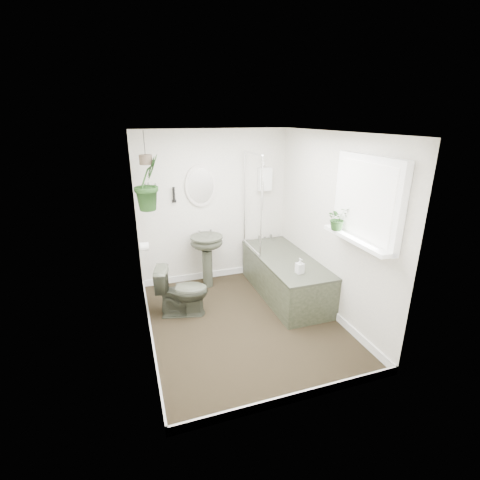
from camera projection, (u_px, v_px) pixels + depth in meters
name	position (u px, v px, depth m)	size (l,w,h in m)	color
floor	(244.00, 322.00, 4.41)	(2.30, 2.80, 0.02)	black
ceiling	(245.00, 131.00, 3.63)	(2.30, 2.80, 0.02)	white
wall_back	(214.00, 207.00, 5.28)	(2.30, 0.02, 2.30)	silver
wall_front	(302.00, 291.00, 2.76)	(2.30, 0.02, 2.30)	silver
wall_left	(141.00, 247.00, 3.68)	(0.02, 2.80, 2.30)	silver
wall_right	(331.00, 227.00, 4.37)	(0.02, 2.80, 2.30)	silver
skirting	(244.00, 318.00, 4.39)	(2.30, 2.80, 0.10)	white
bathtub	(285.00, 276.00, 5.00)	(0.72, 1.72, 0.58)	#383B2F
bath_screen	(252.00, 203.00, 5.00)	(0.04, 0.72, 1.40)	silver
shower_box	(265.00, 179.00, 5.32)	(0.20, 0.10, 0.35)	white
oval_mirror	(201.00, 186.00, 5.07)	(0.46, 0.03, 0.62)	beige
wall_sconce	(174.00, 195.00, 4.98)	(0.04, 0.04, 0.22)	black
toilet_roll_holder	(144.00, 247.00, 4.40)	(0.11, 0.11, 0.11)	white
window_recess	(367.00, 200.00, 3.56)	(0.08, 1.00, 0.90)	white
window_sill	(357.00, 239.00, 3.68)	(0.18, 1.00, 0.04)	white
window_blinds	(363.00, 200.00, 3.54)	(0.01, 0.86, 0.76)	white
toilet	(182.00, 291.00, 4.48)	(0.37, 0.66, 0.67)	#383B2F
pedestal_sink	(207.00, 261.00, 5.21)	(0.48, 0.41, 0.81)	#383B2F
sill_plant	(338.00, 218.00, 3.88)	(0.24, 0.21, 0.27)	black
hanging_plant	(148.00, 183.00, 4.41)	(0.39, 0.31, 0.70)	black
soap_bottle	(300.00, 266.00, 4.38)	(0.09, 0.09, 0.20)	black
hanging_pot	(146.00, 160.00, 4.31)	(0.16, 0.16, 0.12)	#45382C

